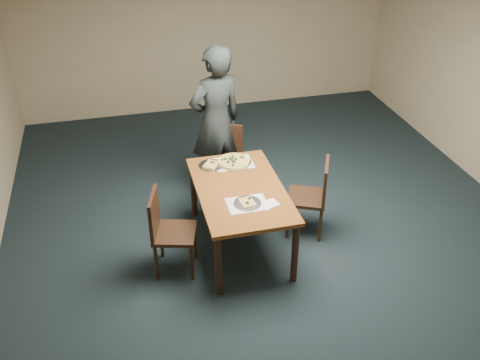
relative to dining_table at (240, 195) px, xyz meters
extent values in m
plane|color=black|center=(0.40, -0.21, -0.66)|extent=(8.00, 8.00, 0.00)
plane|color=tan|center=(0.40, 3.79, 0.74)|extent=(6.00, 0.00, 6.00)
cube|color=#623413|center=(0.00, 0.00, 0.07)|extent=(0.90, 1.50, 0.04)
cylinder|color=black|center=(-0.39, -0.69, -0.31)|extent=(0.07, 0.07, 0.70)
cylinder|color=black|center=(-0.39, 0.69, -0.31)|extent=(0.07, 0.07, 0.70)
cylinder|color=black|center=(0.39, -0.69, -0.31)|extent=(0.07, 0.07, 0.70)
cylinder|color=black|center=(0.39, 0.69, -0.31)|extent=(0.07, 0.07, 0.70)
cube|color=black|center=(0.04, 1.03, -0.21)|extent=(0.55, 0.55, 0.04)
cylinder|color=black|center=(-0.19, 0.94, -0.44)|extent=(0.04, 0.04, 0.43)
cylinder|color=black|center=(-0.05, 1.27, -0.44)|extent=(0.04, 0.04, 0.43)
cylinder|color=black|center=(0.13, 0.79, -0.44)|extent=(0.04, 0.04, 0.43)
cylinder|color=black|center=(0.28, 1.12, -0.44)|extent=(0.04, 0.04, 0.43)
cube|color=black|center=(0.12, 1.20, 0.03)|extent=(0.40, 0.20, 0.44)
cube|color=black|center=(-0.74, -0.21, -0.21)|extent=(0.52, 0.52, 0.04)
cylinder|color=black|center=(-0.61, -0.43, -0.44)|extent=(0.04, 0.04, 0.43)
cylinder|color=black|center=(-0.96, -0.33, -0.44)|extent=(0.04, 0.04, 0.43)
cylinder|color=black|center=(-0.52, -0.08, -0.44)|extent=(0.04, 0.04, 0.43)
cylinder|color=black|center=(-0.86, 0.01, -0.44)|extent=(0.04, 0.04, 0.43)
cube|color=black|center=(-0.92, -0.16, 0.03)|extent=(0.14, 0.41, 0.44)
cube|color=black|center=(0.79, 0.08, -0.21)|extent=(0.56, 0.56, 0.04)
cylinder|color=black|center=(0.70, 0.32, -0.44)|extent=(0.04, 0.04, 0.43)
cylinder|color=black|center=(1.03, 0.17, -0.44)|extent=(0.04, 0.04, 0.43)
cylinder|color=black|center=(0.55, 0.00, -0.44)|extent=(0.04, 0.04, 0.43)
cylinder|color=black|center=(0.88, -0.15, -0.44)|extent=(0.04, 0.04, 0.43)
cube|color=black|center=(0.96, 0.01, 0.03)|extent=(0.21, 0.40, 0.44)
imported|color=black|center=(0.00, 1.21, 0.29)|extent=(0.80, 0.65, 1.91)
cube|color=white|center=(0.06, 0.53, 0.09)|extent=(0.42, 0.32, 0.00)
cube|color=white|center=(0.00, -0.30, 0.09)|extent=(0.40, 0.30, 0.00)
cylinder|color=silver|center=(0.06, 0.53, 0.10)|extent=(0.39, 0.39, 0.01)
cylinder|color=#D9B853|center=(0.06, 0.53, 0.12)|extent=(0.35, 0.35, 0.02)
cylinder|color=#DFD074|center=(0.06, 0.53, 0.13)|extent=(0.32, 0.32, 0.01)
sphere|color=#204515|center=(-0.01, 0.48, 0.14)|extent=(0.04, 0.04, 0.04)
sphere|color=#204515|center=(0.17, 0.55, 0.14)|extent=(0.04, 0.04, 0.04)
sphere|color=#204515|center=(0.06, 0.59, 0.14)|extent=(0.03, 0.03, 0.03)
sphere|color=#204515|center=(0.05, 0.47, 0.14)|extent=(0.03, 0.03, 0.03)
sphere|color=#204515|center=(-0.03, 0.56, 0.14)|extent=(0.03, 0.03, 0.03)
sphere|color=#204515|center=(0.16, 0.55, 0.14)|extent=(0.04, 0.04, 0.04)
sphere|color=#204515|center=(0.05, 0.47, 0.15)|extent=(0.04, 0.04, 0.04)
sphere|color=#204515|center=(-0.07, 0.55, 0.14)|extent=(0.03, 0.03, 0.03)
sphere|color=#204515|center=(0.05, 0.51, 0.15)|extent=(0.04, 0.04, 0.04)
sphere|color=#204515|center=(0.03, 0.55, 0.15)|extent=(0.04, 0.04, 0.04)
sphere|color=#204515|center=(0.08, 0.53, 0.14)|extent=(0.03, 0.03, 0.03)
sphere|color=#204515|center=(0.02, 0.40, 0.14)|extent=(0.03, 0.03, 0.03)
cylinder|color=silver|center=(0.00, -0.30, 0.10)|extent=(0.28, 0.28, 0.01)
cube|color=#D9B853|center=(0.00, -0.30, 0.11)|extent=(0.15, 0.19, 0.02)
cube|color=#DFD074|center=(0.00, -0.30, 0.12)|extent=(0.12, 0.15, 0.01)
sphere|color=#204515|center=(-0.01, -0.34, 0.14)|extent=(0.03, 0.03, 0.03)
sphere|color=#204515|center=(0.03, -0.26, 0.13)|extent=(0.03, 0.03, 0.03)
cylinder|color=silver|center=(-0.20, 0.53, 0.10)|extent=(0.28, 0.28, 0.01)
cube|color=#D9B853|center=(-0.20, 0.53, 0.11)|extent=(0.21, 0.21, 0.02)
cube|color=#DFD074|center=(-0.20, 0.53, 0.12)|extent=(0.16, 0.17, 0.01)
sphere|color=#204515|center=(-0.17, 0.53, 0.13)|extent=(0.03, 0.03, 0.03)
sphere|color=#204515|center=(-0.19, 0.54, 0.13)|extent=(0.03, 0.03, 0.03)
cube|color=white|center=(0.23, -0.35, 0.09)|extent=(0.17, 0.17, 0.01)
camera|label=1|loc=(-1.15, -4.56, 3.10)|focal=40.00mm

